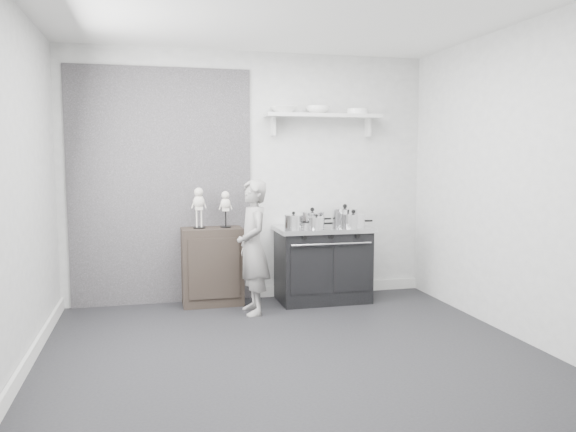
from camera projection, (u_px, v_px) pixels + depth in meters
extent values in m
plane|color=black|center=(290.00, 351.00, 4.56)|extent=(4.00, 4.00, 0.00)
cube|color=#A7A7A5|center=(250.00, 177.00, 6.16)|extent=(4.00, 0.02, 2.70)
cube|color=#A7A7A5|center=(381.00, 203.00, 2.68)|extent=(4.00, 0.02, 2.70)
cube|color=#A7A7A5|center=(14.00, 188.00, 3.94)|extent=(0.02, 3.60, 2.70)
cube|color=#A7A7A5|center=(512.00, 182.00, 4.90)|extent=(0.02, 3.60, 2.70)
cube|color=silver|center=(290.00, 8.00, 4.28)|extent=(4.00, 3.60, 0.02)
cube|color=black|center=(162.00, 187.00, 5.93)|extent=(1.90, 0.02, 2.50)
cube|color=silver|center=(336.00, 287.00, 6.51)|extent=(2.00, 0.03, 0.12)
cube|color=silver|center=(26.00, 365.00, 4.08)|extent=(0.03, 3.60, 0.12)
cube|color=silver|center=(324.00, 116.00, 6.15)|extent=(1.30, 0.26, 0.04)
cube|color=silver|center=(273.00, 126.00, 6.10)|extent=(0.03, 0.12, 0.20)
cube|color=silver|center=(368.00, 128.00, 6.36)|extent=(0.03, 0.12, 0.20)
cube|color=black|center=(322.00, 266.00, 6.13)|extent=(0.96, 0.58, 0.77)
cube|color=silver|center=(323.00, 229.00, 6.08)|extent=(1.02, 0.62, 0.05)
cube|color=black|center=(309.00, 270.00, 5.79)|extent=(0.40, 0.02, 0.50)
cube|color=black|center=(352.00, 268.00, 5.90)|extent=(0.40, 0.02, 0.50)
cylinder|color=silver|center=(332.00, 244.00, 5.79)|extent=(0.87, 0.02, 0.02)
cylinder|color=black|center=(305.00, 237.00, 5.73)|extent=(0.04, 0.03, 0.04)
cylinder|color=black|center=(331.00, 236.00, 5.79)|extent=(0.04, 0.03, 0.04)
cylinder|color=black|center=(358.00, 236.00, 5.86)|extent=(0.04, 0.03, 0.04)
cube|color=black|center=(212.00, 266.00, 5.96)|extent=(0.63, 0.37, 0.82)
imported|color=gray|center=(253.00, 247.00, 5.59)|extent=(0.36, 0.51, 1.35)
cylinder|color=silver|center=(294.00, 222.00, 5.90)|extent=(0.19, 0.19, 0.13)
cylinder|color=silver|center=(294.00, 215.00, 5.89)|extent=(0.20, 0.20, 0.01)
sphere|color=black|center=(294.00, 213.00, 5.89)|extent=(0.03, 0.03, 0.03)
cylinder|color=black|center=(306.00, 222.00, 5.93)|extent=(0.10, 0.02, 0.02)
cylinder|color=silver|center=(312.00, 219.00, 6.19)|extent=(0.26, 0.26, 0.14)
cylinder|color=silver|center=(312.00, 212.00, 6.18)|extent=(0.27, 0.27, 0.01)
sphere|color=black|center=(312.00, 210.00, 6.18)|extent=(0.05, 0.05, 0.05)
cylinder|color=black|center=(327.00, 219.00, 6.23)|extent=(0.10, 0.02, 0.02)
cylinder|color=silver|center=(345.00, 217.00, 6.23)|extent=(0.28, 0.28, 0.17)
cylinder|color=silver|center=(345.00, 209.00, 6.22)|extent=(0.28, 0.28, 0.01)
sphere|color=black|center=(345.00, 206.00, 6.21)|extent=(0.05, 0.05, 0.05)
cylinder|color=black|center=(360.00, 217.00, 6.27)|extent=(0.10, 0.02, 0.02)
cylinder|color=silver|center=(353.00, 221.00, 5.99)|extent=(0.25, 0.25, 0.13)
cylinder|color=silver|center=(353.00, 214.00, 5.98)|extent=(0.26, 0.26, 0.01)
sphere|color=black|center=(353.00, 212.00, 5.98)|extent=(0.05, 0.05, 0.05)
cylinder|color=black|center=(368.00, 221.00, 6.03)|extent=(0.10, 0.02, 0.02)
cylinder|color=silver|center=(316.00, 224.00, 5.86)|extent=(0.17, 0.17, 0.11)
cylinder|color=silver|center=(316.00, 218.00, 5.85)|extent=(0.17, 0.17, 0.01)
sphere|color=black|center=(316.00, 216.00, 5.85)|extent=(0.03, 0.03, 0.03)
cylinder|color=black|center=(328.00, 223.00, 5.89)|extent=(0.10, 0.02, 0.02)
imported|color=white|center=(284.00, 110.00, 6.04)|extent=(0.28, 0.28, 0.07)
imported|color=white|center=(318.00, 110.00, 6.13)|extent=(0.26, 0.26, 0.08)
cylinder|color=white|center=(357.00, 112.00, 6.24)|extent=(0.24, 0.24, 0.06)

